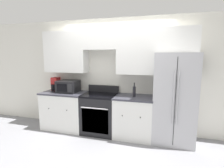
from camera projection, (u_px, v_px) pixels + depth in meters
ground_plane at (108, 140)px, 3.70m from camera, size 12.00×12.00×0.00m
wall_back at (116, 65)px, 3.99m from camera, size 8.00×0.39×2.60m
lower_cabinets_left at (65, 110)px, 4.25m from camera, size 1.05×0.64×0.90m
lower_cabinets_right at (134, 117)px, 3.79m from camera, size 0.83×0.64×0.90m
oven_range at (100, 113)px, 4.00m from camera, size 0.76×0.65×1.06m
refrigerator at (174, 98)px, 3.54m from camera, size 0.81×0.75×1.82m
microwave at (68, 86)px, 4.16m from camera, size 0.46×0.42×0.28m
bottle at (134, 91)px, 3.69m from camera, size 0.06×0.06×0.30m
electric_kettle at (55, 84)px, 4.37m from camera, size 0.16×0.26×0.32m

